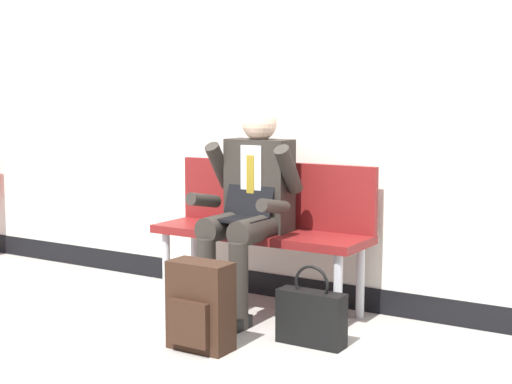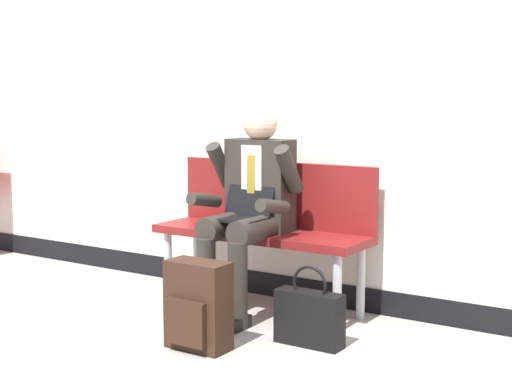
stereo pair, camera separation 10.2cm
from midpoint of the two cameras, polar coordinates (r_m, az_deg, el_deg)
name	(u,v)px [view 2 (the right image)]	position (r m, az deg, el deg)	size (l,w,h in m)	color
ground_plane	(253,330)	(4.30, 0.44, -10.34)	(18.00, 18.00, 0.00)	#9E9991
station_wall	(319,74)	(4.73, 5.35, 8.79)	(6.28, 0.14, 2.88)	beige
bench_with_person	(267,221)	(4.65, 1.43, -2.19)	(1.36, 0.42, 0.89)	maroon
person_seated	(249,204)	(4.47, 0.10, -0.92)	(0.57, 0.70, 1.24)	#2D2823
backpack	(197,307)	(3.94, -3.67, -8.57)	(0.33, 0.21, 0.46)	#331E14
handbag	(309,317)	(4.02, 4.75, -9.32)	(0.37, 0.12, 0.43)	black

